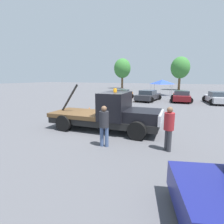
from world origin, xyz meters
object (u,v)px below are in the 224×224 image
at_px(parked_car_orange, 122,95).
at_px(canopy_tent_blue, 162,82).
at_px(parked_car_charcoal, 148,96).
at_px(tree_center, 180,68).
at_px(person_at_hood, 104,123).
at_px(person_near_truck, 169,126).
at_px(tow_truck, 110,114).
at_px(parked_car_maroon, 181,96).
at_px(tree_left, 122,68).
at_px(parked_car_silver, 218,98).
at_px(traffic_cone, 89,111).

bearing_deg(parked_car_orange, canopy_tent_blue, -28.21).
relative_size(parked_car_charcoal, tree_center, 0.63).
bearing_deg(person_at_hood, person_near_truck, 92.91).
height_order(tow_truck, person_near_truck, tow_truck).
bearing_deg(person_at_hood, canopy_tent_blue, 171.30).
xyz_separation_m(parked_car_maroon, tree_left, (-15.89, 21.72, 4.59)).
distance_m(person_near_truck, parked_car_maroon, 15.78).
relative_size(tow_truck, parked_car_charcoal, 1.30).
distance_m(parked_car_maroon, canopy_tent_blue, 8.00).
height_order(person_near_truck, canopy_tent_blue, canopy_tent_blue).
relative_size(canopy_tent_blue, tree_left, 0.39).
bearing_deg(person_near_truck, parked_car_silver, 42.04).
bearing_deg(tow_truck, parked_car_charcoal, 90.16).
bearing_deg(parked_car_silver, person_at_hood, 150.25).
xyz_separation_m(parked_car_orange, tree_center, (5.64, 22.78, 4.43)).
height_order(parked_car_maroon, traffic_cone, parked_car_maroon).
bearing_deg(person_at_hood, parked_car_silver, 148.18).
relative_size(tow_truck, tree_center, 0.82).
bearing_deg(parked_car_charcoal, tow_truck, -169.77).
height_order(person_near_truck, tree_left, tree_left).
bearing_deg(traffic_cone, tree_left, 106.36).
distance_m(tow_truck, canopy_tent_blue, 21.38).
bearing_deg(parked_car_charcoal, person_at_hood, -167.62).
bearing_deg(person_at_hood, parked_car_orange, -173.31).
distance_m(person_near_truck, traffic_cone, 8.24).
xyz_separation_m(tow_truck, canopy_tent_blue, (-0.42, 21.34, 1.25)).
xyz_separation_m(person_near_truck, parked_car_maroon, (-0.29, 15.78, -0.38)).
height_order(person_near_truck, parked_car_orange, person_near_truck).
bearing_deg(person_near_truck, parked_car_charcoal, 70.15).
bearing_deg(parked_car_maroon, parked_car_orange, 95.11).
bearing_deg(parked_car_orange, parked_car_charcoal, -87.88).
xyz_separation_m(parked_car_charcoal, tree_center, (2.25, 22.44, 4.43)).
distance_m(tow_truck, person_near_truck, 3.58).
relative_size(tree_center, traffic_cone, 13.78).
height_order(parked_car_orange, traffic_cone, parked_car_orange).
xyz_separation_m(parked_car_orange, parked_car_maroon, (7.20, 1.27, -0.00)).
bearing_deg(parked_car_maroon, tree_center, -0.77).
bearing_deg(tree_center, parked_car_charcoal, -95.72).
xyz_separation_m(person_at_hood, parked_car_charcoal, (-1.59, 15.49, -0.36)).
bearing_deg(parked_car_orange, tow_truck, -165.47).
height_order(parked_car_silver, canopy_tent_blue, canopy_tent_blue).
bearing_deg(parked_car_maroon, traffic_cone, 145.00).
bearing_deg(person_at_hood, traffic_cone, -154.89).
height_order(tow_truck, parked_car_maroon, tow_truck).
bearing_deg(parked_car_silver, tow_truck, 144.98).
bearing_deg(person_at_hood, parked_car_charcoal, 174.35).
distance_m(tow_truck, tree_left, 38.47).
bearing_deg(traffic_cone, tree_center, 81.65).
distance_m(canopy_tent_blue, tree_left, 19.50).
bearing_deg(canopy_tent_blue, tree_left, 130.57).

